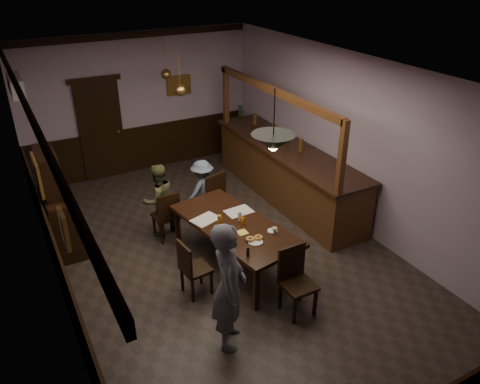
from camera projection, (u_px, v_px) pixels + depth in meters
room at (224, 174)px, 6.92m from camera, size 5.01×8.01×3.01m
dining_table at (235, 227)px, 7.13m from camera, size 1.35×2.33×0.75m
chair_far_left at (167, 214)px, 7.85m from camera, size 0.42×0.42×0.91m
chair_far_right at (212, 196)px, 8.33m from camera, size 0.53×0.53×1.00m
chair_near at (295, 277)px, 6.28m from camera, size 0.43×0.43×0.97m
chair_side at (191, 266)px, 6.58m from camera, size 0.42×0.42×0.88m
person_standing at (229, 286)px, 5.60m from camera, size 0.68×0.75×1.73m
person_seated_left at (159, 200)px, 7.98m from camera, size 0.70×0.59×1.30m
person_seated_right at (203, 189)px, 8.51m from camera, size 0.83×0.63×1.13m
newspaper_left at (206, 219)px, 7.20m from camera, size 0.49×0.41×0.01m
newspaper_right at (239, 211)px, 7.42m from camera, size 0.44×0.33×0.01m
napkin at (242, 232)px, 6.88m from camera, size 0.17×0.17×0.00m
saucer at (272, 231)px, 6.91m from camera, size 0.15×0.15×0.01m
coffee_cup at (275, 230)px, 6.85m from camera, size 0.09×0.09×0.07m
pastry_plate at (255, 242)px, 6.65m from camera, size 0.22×0.22×0.01m
pastry_ring_a at (250, 239)px, 6.66m from camera, size 0.13×0.13×0.04m
pastry_ring_b at (258, 237)px, 6.70m from camera, size 0.13×0.13×0.04m
soda_can at (243, 221)px, 7.05m from camera, size 0.07×0.07×0.12m
beer_glass at (219, 221)px, 6.97m from camera, size 0.06×0.06×0.20m
water_glass at (240, 216)px, 7.16m from camera, size 0.06×0.06×0.15m
pepper_mill at (248, 252)px, 6.32m from camera, size 0.04×0.04×0.14m
sideboard at (59, 209)px, 7.63m from camera, size 0.46×1.29×1.71m
bar_counter at (286, 171)px, 9.17m from camera, size 0.95×4.09×2.29m
door_back at (101, 131)px, 9.82m from camera, size 0.90×0.06×2.10m
ac_unit at (16, 85)px, 7.73m from camera, size 0.20×0.85×0.30m
picture_left_small at (64, 229)px, 4.33m from camera, size 0.04×0.28×0.36m
picture_left_large at (38, 175)px, 6.41m from camera, size 0.04×0.62×0.48m
picture_back at (179, 85)px, 10.25m from camera, size 0.55×0.04×0.42m
pendant_iron at (273, 143)px, 5.82m from camera, size 0.56×0.56×0.80m
pendant_brass_mid at (180, 90)px, 8.02m from camera, size 0.20×0.20×0.81m
pendant_brass_far at (166, 74)px, 9.05m from camera, size 0.20×0.20×0.81m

